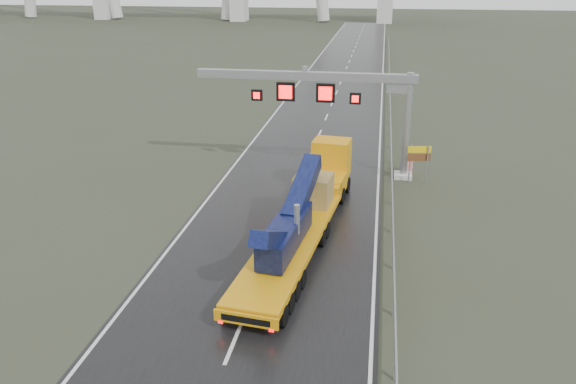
% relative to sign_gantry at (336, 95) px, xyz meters
% --- Properties ---
extents(ground, '(400.00, 400.00, 0.00)m').
position_rel_sign_gantry_xyz_m(ground, '(-2.10, -17.99, -5.61)').
color(ground, '#313625').
rests_on(ground, ground).
extents(road, '(11.00, 200.00, 0.02)m').
position_rel_sign_gantry_xyz_m(road, '(-2.10, 22.01, -5.60)').
color(road, black).
rests_on(road, ground).
extents(guardrail, '(0.20, 140.00, 1.40)m').
position_rel_sign_gantry_xyz_m(guardrail, '(4.00, 12.01, -4.91)').
color(guardrail, gray).
rests_on(guardrail, ground).
extents(sign_gantry, '(14.90, 1.20, 7.42)m').
position_rel_sign_gantry_xyz_m(sign_gantry, '(0.00, 0.00, 0.00)').
color(sign_gantry, silver).
rests_on(sign_gantry, ground).
extents(heavy_haul_truck, '(4.37, 17.54, 4.08)m').
position_rel_sign_gantry_xyz_m(heavy_haul_truck, '(-0.60, -9.30, -4.03)').
color(heavy_haul_truck, orange).
rests_on(heavy_haul_truck, ground).
extents(exit_sign_pair, '(1.53, 0.35, 2.65)m').
position_rel_sign_gantry_xyz_m(exit_sign_pair, '(5.69, -0.99, -3.76)').
color(exit_sign_pair, gray).
rests_on(exit_sign_pair, ground).
extents(striped_barrier, '(0.72, 0.47, 1.14)m').
position_rel_sign_gantry_xyz_m(striped_barrier, '(5.11, 0.94, -5.04)').
color(striped_barrier, red).
rests_on(striped_barrier, ground).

